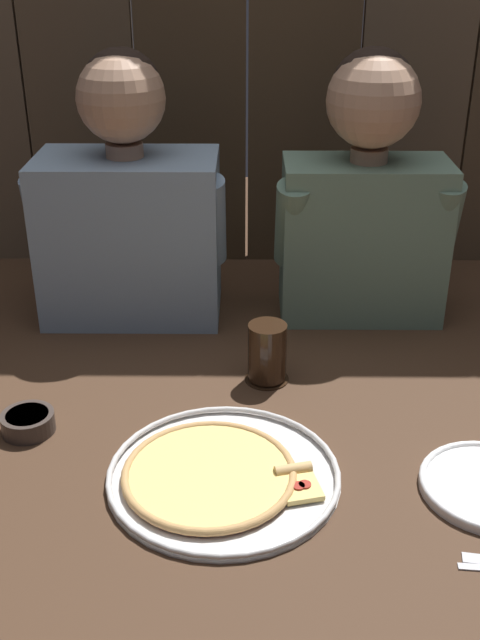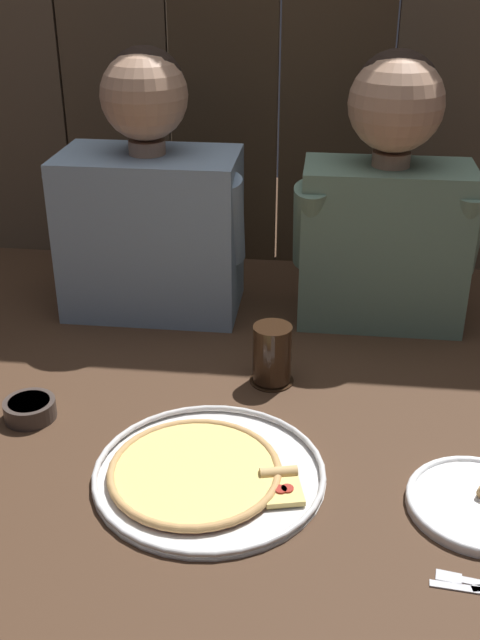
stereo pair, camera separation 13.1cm
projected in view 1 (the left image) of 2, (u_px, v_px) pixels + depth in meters
The scene contains 6 objects.
ground_plane at pixel (246, 436), 1.34m from camera, with size 3.20×3.20×0.00m, color #422B1C.
pizza_tray at pixel (218, 474), 1.23m from camera, with size 0.38×0.38×0.03m.
drinking_glass at pixel (267, 353), 1.49m from camera, with size 0.09×0.09×0.12m.
dipping_bowl at pixel (28, 421), 1.35m from camera, with size 0.09×0.09×0.04m.
diner_left at pixel (128, 204), 1.67m from camera, with size 0.43×0.23×0.59m.
diner_right at pixel (366, 193), 1.65m from camera, with size 0.40×0.21×0.59m.
Camera 1 is at (0.00, -1.10, 0.79)m, focal length 42.69 mm.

